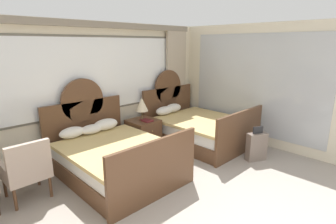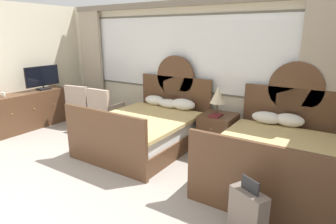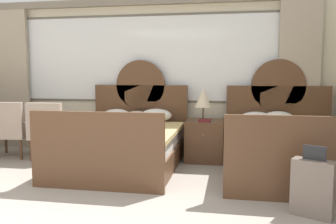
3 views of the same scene
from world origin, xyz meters
name	(u,v)px [view 3 (image 3 of 3)]	position (x,y,z in m)	size (l,w,h in m)	color
wall_back_window	(146,71)	(0.00, 4.00, 1.44)	(6.36, 0.22, 2.70)	beige
bed_near_window	(124,144)	(-0.07, 2.87, 0.35)	(1.65, 2.16, 1.63)	brown
bed_near_mirror	(285,150)	(2.24, 2.86, 0.34)	(1.65, 2.16, 1.63)	brown
nightstand_between_beds	(205,140)	(1.08, 3.46, 0.33)	(0.59, 0.62, 0.65)	brown
table_lamp_on_nightstand	(203,98)	(1.05, 3.45, 1.00)	(0.27, 0.27, 0.51)	brown
book_on_nightstand	(204,120)	(1.08, 3.34, 0.67)	(0.18, 0.26, 0.03)	maroon
armchair_by_window_left	(50,129)	(-1.40, 3.09, 0.50)	(0.60, 0.60, 0.94)	#B29E8E
armchair_by_window_centre	(10,128)	(-2.12, 3.09, 0.50)	(0.67, 0.67, 0.94)	#B29E8E
suitcase_on_floor	(313,188)	(2.29, 1.40, 0.29)	(0.43, 0.33, 0.70)	#75665B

